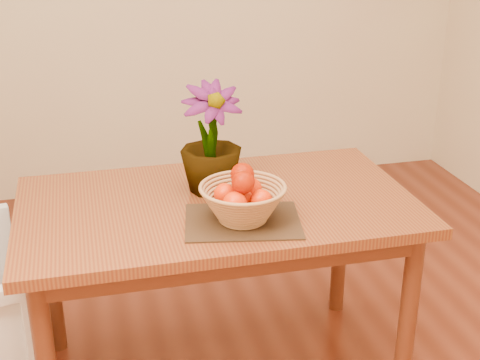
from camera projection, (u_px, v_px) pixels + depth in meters
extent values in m
cube|color=brown|center=(217.00, 206.00, 2.38)|extent=(1.40, 0.80, 0.04)
cube|color=#4F2312|center=(217.00, 221.00, 2.41)|extent=(1.28, 0.68, 0.08)
cylinder|color=#4F2312|center=(408.00, 321.00, 2.38)|extent=(0.06, 0.06, 0.71)
cylinder|color=#4F2312|center=(51.00, 274.00, 2.68)|extent=(0.06, 0.06, 0.71)
cylinder|color=#4F2312|center=(340.00, 239.00, 2.95)|extent=(0.06, 0.06, 0.71)
cube|color=#321F12|center=(243.00, 221.00, 2.22)|extent=(0.43, 0.35, 0.01)
cylinder|color=#A87346|center=(243.00, 219.00, 2.21)|extent=(0.15, 0.15, 0.01)
sphere|color=#EE2E03|center=(243.00, 198.00, 2.18)|extent=(0.06, 0.06, 0.06)
sphere|color=#EE2E03|center=(250.00, 189.00, 2.24)|extent=(0.08, 0.08, 0.08)
sphere|color=#EE2E03|center=(225.00, 194.00, 2.21)|extent=(0.07, 0.07, 0.07)
sphere|color=#EE2E03|center=(235.00, 204.00, 2.13)|extent=(0.08, 0.08, 0.08)
sphere|color=#EE2E03|center=(261.00, 200.00, 2.16)|extent=(0.07, 0.07, 0.07)
sphere|color=#EE2E03|center=(242.00, 175.00, 2.19)|extent=(0.08, 0.08, 0.08)
sphere|color=#EE2E03|center=(243.00, 182.00, 2.13)|extent=(0.07, 0.07, 0.07)
sphere|color=#EE2E03|center=(242.00, 175.00, 2.19)|extent=(0.08, 0.08, 0.08)
sphere|color=#EE2E03|center=(243.00, 182.00, 2.13)|extent=(0.07, 0.07, 0.07)
imported|color=#164814|center=(211.00, 139.00, 2.39)|extent=(0.24, 0.24, 0.40)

